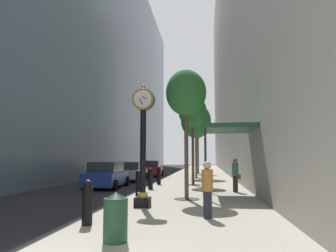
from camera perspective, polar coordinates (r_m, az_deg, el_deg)
ground_plane at (r=31.66m, az=0.39°, el=-9.38°), size 110.00×110.00×0.00m
sidewalk_right at (r=34.45m, az=5.93°, el=-8.95°), size 5.92×80.00×0.14m
building_block_left at (r=39.75m, az=-15.67°, el=14.15°), size 9.00×80.00×30.80m
building_block_right at (r=38.08m, az=17.48°, el=17.36°), size 9.00×80.00×33.58m
street_clock at (r=11.54m, az=-4.64°, el=-2.33°), size 0.84×0.55×4.56m
bollard_nearest at (r=8.78m, az=-14.66°, el=-13.29°), size 0.29×0.29×1.20m
bollard_third at (r=14.86m, az=-5.46°, el=-10.33°), size 0.29×0.29×1.20m
bollard_fourth at (r=17.98m, az=-3.26°, el=-9.57°), size 0.29×0.29×1.20m
bollard_fifth at (r=21.12m, az=-1.71°, el=-9.03°), size 0.29×0.29×1.20m
street_tree_near at (r=13.91m, az=3.36°, el=5.89°), size 1.81×1.81×5.73m
street_tree_mid_near at (r=20.91m, az=4.57°, el=2.53°), size 1.90×1.90×6.00m
street_tree_mid_far at (r=27.96m, az=5.18°, el=0.92°), size 2.71×2.71×6.67m
street_tree_far at (r=34.99m, az=5.54°, el=-0.61°), size 1.86×1.86×6.13m
trash_bin at (r=6.99m, az=-9.67°, el=-16.13°), size 0.53×0.53×1.05m
pedestrian_walking at (r=16.77m, az=12.34°, el=-8.62°), size 0.51×0.50×1.79m
pedestrian_by_clock at (r=9.49m, az=7.29°, el=-11.27°), size 0.47×0.47×1.69m
storefront_awning at (r=15.29m, az=10.93°, el=-0.70°), size 2.40×3.60×3.30m
car_red_near at (r=32.39m, az=-2.92°, el=-7.89°), size 2.15×4.31×1.64m
car_silver_mid at (r=26.14m, az=-6.64°, el=-8.38°), size 2.04×4.13×1.59m
car_blue_far at (r=20.45m, az=-11.23°, el=-8.91°), size 2.22×4.65×1.67m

